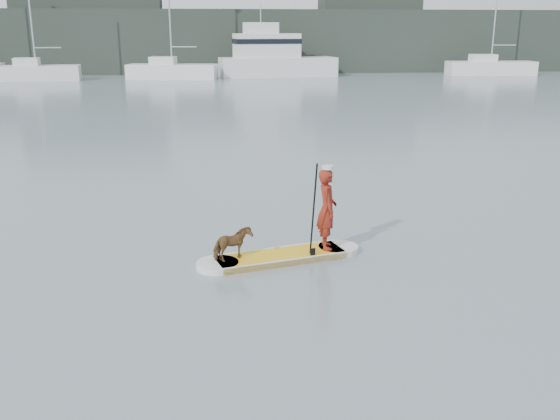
{
  "coord_description": "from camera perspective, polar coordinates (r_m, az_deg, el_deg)",
  "views": [
    {
      "loc": [
        1.03,
        -11.39,
        4.32
      ],
      "look_at": [
        2.36,
        -0.16,
        1.0
      ],
      "focal_mm": 40.0,
      "sensor_mm": 36.0,
      "label": 1
    }
  ],
  "objects": [
    {
      "name": "ground",
      "position": [
        12.22,
        -11.21,
        -4.66
      ],
      "size": [
        140.0,
        140.0,
        0.0
      ],
      "primitive_type": "plane",
      "color": "slate",
      "rests_on": "ground"
    },
    {
      "name": "dog",
      "position": [
        11.67,
        -4.36,
        -3.15
      ],
      "size": [
        0.81,
        0.66,
        0.62
      ],
      "primitive_type": "imported",
      "rotation": [
        0.0,
        0.0,
        2.09
      ],
      "color": "brown",
      "rests_on": "paddleboard"
    },
    {
      "name": "shore_building_west",
      "position": [
        66.31,
        -17.01,
        15.82
      ],
      "size": [
        14.0,
        4.0,
        9.0
      ],
      "primitive_type": "cube",
      "color": "#202922",
      "rests_on": "ground"
    },
    {
      "name": "white_cap",
      "position": [
        11.97,
        4.4,
        3.92
      ],
      "size": [
        0.22,
        0.22,
        0.07
      ],
      "primitive_type": "cylinder",
      "color": "silver",
      "rests_on": "paddler"
    },
    {
      "name": "sailboat_c",
      "position": [
        57.47,
        -21.43,
        11.69
      ],
      "size": [
        7.2,
        2.93,
        10.09
      ],
      "rotation": [
        0.0,
        0.0,
        0.09
      ],
      "color": "white",
      "rests_on": "ground"
    },
    {
      "name": "paddle",
      "position": [
        11.78,
        3.06,
        -1.06
      ],
      "size": [
        0.11,
        0.3,
        2.0
      ],
      "rotation": [
        0.0,
        0.0,
        0.25
      ],
      "color": "black",
      "rests_on": "ground"
    },
    {
      "name": "shore_building_east",
      "position": [
        67.55,
        8.09,
        15.92
      ],
      "size": [
        10.0,
        4.0,
        8.0
      ],
      "primitive_type": "cube",
      "color": "#202922",
      "rests_on": "ground"
    },
    {
      "name": "paddleboard",
      "position": [
        12.08,
        0.0,
        -4.28
      ],
      "size": [
        3.22,
        1.41,
        0.12
      ],
      "rotation": [
        0.0,
        0.0,
        0.25
      ],
      "color": "yellow",
      "rests_on": "ground"
    },
    {
      "name": "sailboat_d",
      "position": [
        56.08,
        -9.9,
        12.52
      ],
      "size": [
        7.93,
        3.61,
        11.27
      ],
      "rotation": [
        0.0,
        0.0,
        -0.17
      ],
      "color": "white",
      "rests_on": "ground"
    },
    {
      "name": "sailboat_f",
      "position": [
        63.11,
        18.64,
        12.34
      ],
      "size": [
        8.23,
        3.01,
        12.09
      ],
      "rotation": [
        0.0,
        0.0,
        -0.08
      ],
      "color": "white",
      "rests_on": "ground"
    },
    {
      "name": "motor_yacht_a",
      "position": [
        58.06,
        -0.66,
        13.83
      ],
      "size": [
        10.8,
        4.53,
        6.29
      ],
      "rotation": [
        0.0,
        0.0,
        0.13
      ],
      "color": "white",
      "rests_on": "ground"
    },
    {
      "name": "shore_mass",
      "position": [
        64.41,
        -7.96,
        15.02
      ],
      "size": [
        90.0,
        6.0,
        6.0
      ],
      "primitive_type": "cube",
      "color": "#202922",
      "rests_on": "ground"
    },
    {
      "name": "paddler",
      "position": [
        12.18,
        4.31,
        0.09
      ],
      "size": [
        0.4,
        0.59,
        1.59
      ],
      "primitive_type": "imported",
      "rotation": [
        0.0,
        0.0,
        1.53
      ],
      "color": "maroon",
      "rests_on": "paddleboard"
    }
  ]
}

